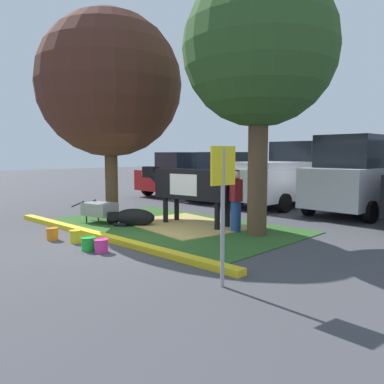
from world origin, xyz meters
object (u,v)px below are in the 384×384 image
suv_dark_grey (360,175)px  wheelbarrow (100,210)px  sedan_blue (229,177)px  calf_lying (134,217)px  bucket_orange (52,233)px  sedan_red (183,174)px  pickup_truck_maroon (289,176)px  person_handler (236,200)px  bucket_green (88,243)px  shade_tree_left (110,85)px  shade_tree_right (260,50)px  bucket_pink (101,245)px  bucket_yellow (76,236)px  parking_sign (223,188)px  cow_holstein (192,185)px

suv_dark_grey → wheelbarrow: bearing=-123.5°
sedan_blue → suv_dark_grey: (5.41, 0.00, 0.29)m
calf_lying → bucket_orange: 2.31m
sedan_red → suv_dark_grey: size_ratio=0.96×
calf_lying → pickup_truck_maroon: size_ratio=0.23×
person_handler → bucket_green: 3.73m
person_handler → pickup_truck_maroon: (-1.78, 5.61, 0.30)m
bucket_green → pickup_truck_maroon: 9.22m
bucket_green → sedan_red: size_ratio=0.07×
sedan_blue → sedan_red: bearing=176.8°
shade_tree_left → bucket_orange: size_ratio=21.75×
calf_lying → shade_tree_right: bearing=23.1°
sedan_red → bucket_pink: bearing=-53.2°
person_handler → bucket_green: (-1.01, -3.53, -0.67)m
wheelbarrow → sedan_blue: sedan_blue is taller
wheelbarrow → bucket_pink: (2.80, -1.78, -0.25)m
shade_tree_right → calf_lying: bearing=-156.9°
wheelbarrow → sedan_red: sedan_red is taller
wheelbarrow → bucket_yellow: (1.68, -1.70, -0.24)m
bucket_pink → shade_tree_right: bearing=69.5°
shade_tree_right → sedan_blue: (-4.97, 5.16, -3.32)m
calf_lying → bucket_yellow: (0.65, -2.08, -0.09)m
parking_sign → pickup_truck_maroon: (-4.08, 8.92, -0.34)m
calf_lying → bucket_pink: 2.80m
person_handler → shade_tree_right: bearing=3.9°
calf_lying → cow_holstein: bearing=48.9°
shade_tree_right → bucket_yellow: bearing=-125.5°
bucket_green → sedan_blue: bearing=111.1°
pickup_truck_maroon → calf_lying: bearing=-95.8°
bucket_yellow → pickup_truck_maroon: (0.04, 8.97, 0.96)m
cow_holstein → sedan_red: 7.99m
calf_lying → sedan_blue: sedan_blue is taller
calf_lying → sedan_red: 8.23m
bucket_yellow → suv_dark_grey: size_ratio=0.06×
bucket_yellow → bucket_orange: bearing=-160.1°
shade_tree_right → bucket_orange: size_ratio=21.70×
parking_sign → sedan_red: 12.94m
calf_lying → parking_sign: 5.34m
wheelbarrow → bucket_yellow: size_ratio=5.66×
bucket_green → sedan_blue: size_ratio=0.07×
pickup_truck_maroon → suv_dark_grey: bearing=-8.3°
sedan_red → sedan_blue: 2.91m
cow_holstein → person_handler: bearing=2.8°
shade_tree_right → person_handler: bearing=-176.1°
person_handler → bucket_yellow: (-1.82, -3.35, -0.67)m
bucket_pink → sedan_red: sedan_red is taller
cow_holstein → shade_tree_right: bearing=3.1°
parking_sign → sedan_red: size_ratio=0.46×
wheelbarrow → cow_holstein: bearing=37.3°
bucket_pink → suv_dark_grey: suv_dark_grey is taller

